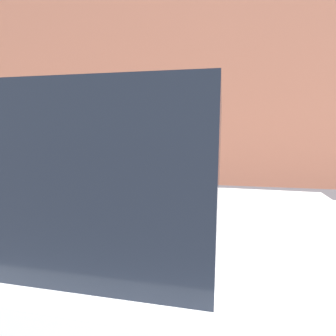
# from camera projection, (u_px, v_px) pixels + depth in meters

# --- Properties ---
(ground_plane) EXTENTS (60.00, 60.00, 0.00)m
(ground_plane) POSITION_uv_depth(u_px,v_px,m) (160.00, 310.00, 2.35)
(ground_plane) COLOR #47474C
(sidewalk) EXTENTS (24.00, 2.80, 0.15)m
(sidewalk) POSITION_uv_depth(u_px,v_px,m) (185.00, 219.00, 4.48)
(sidewalk) COLOR #ADAAA3
(sidewalk) RESTS_ON ground_plane
(building_facade) EXTENTS (24.00, 0.30, 6.61)m
(building_facade) POSITION_uv_depth(u_px,v_px,m) (199.00, 64.00, 7.10)
(building_facade) COLOR #935642
(building_facade) RESTS_ON ground_plane
(parking_meter) EXTENTS (0.19, 0.14, 1.42)m
(parking_meter) POSITION_uv_depth(u_px,v_px,m) (168.00, 164.00, 3.32)
(parking_meter) COLOR #2D2D30
(parking_meter) RESTS_ON sidewalk
(parked_car_beside_meter) EXTENTS (4.83, 2.01, 1.79)m
(parked_car_beside_meter) POSITION_uv_depth(u_px,v_px,m) (10.00, 226.00, 1.94)
(parked_car_beside_meter) COLOR black
(parked_car_beside_meter) RESTS_ON ground_plane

